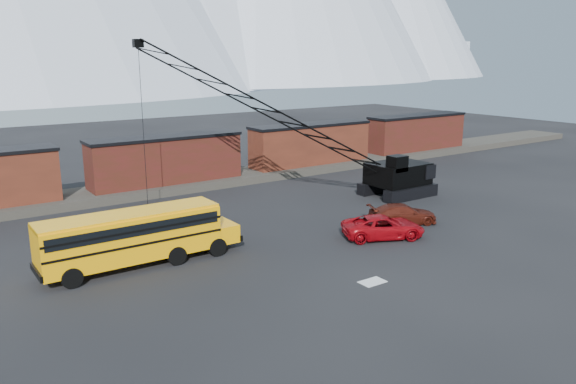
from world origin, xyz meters
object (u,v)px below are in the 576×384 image
(red_pickup, at_px, (383,227))
(school_bus, at_px, (137,236))
(crawler_crane, at_px, (271,112))
(maroon_suv, at_px, (403,214))

(red_pickup, bearing_deg, school_bus, 98.81)
(crawler_crane, bearing_deg, school_bus, -152.77)
(red_pickup, height_order, crawler_crane, crawler_crane)
(school_bus, bearing_deg, maroon_suv, -8.57)
(school_bus, relative_size, red_pickup, 2.16)
(maroon_suv, relative_size, crawler_crane, 0.21)
(school_bus, distance_m, maroon_suv, 18.65)
(school_bus, xyz_separation_m, red_pickup, (15.03, -4.31, -1.04))
(school_bus, height_order, maroon_suv, school_bus)
(crawler_crane, bearing_deg, red_pickup, -83.34)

